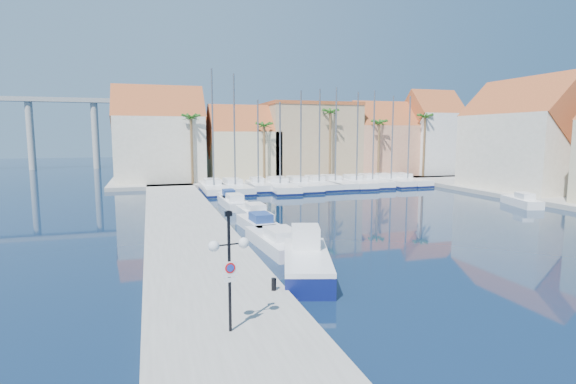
% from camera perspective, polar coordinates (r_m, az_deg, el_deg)
% --- Properties ---
extents(ground, '(260.00, 260.00, 0.00)m').
position_cam_1_polar(ground, '(23.76, 12.95, -10.40)').
color(ground, black).
rests_on(ground, ground).
extents(quay_west, '(6.00, 77.00, 0.50)m').
position_cam_1_polar(quay_west, '(33.82, -12.60, -4.62)').
color(quay_west, gray).
rests_on(quay_west, ground).
extents(shore_north, '(54.00, 16.00, 0.50)m').
position_cam_1_polar(shore_north, '(71.19, 0.48, 1.80)').
color(shore_north, gray).
rests_on(shore_north, ground).
extents(lamp_post, '(1.41, 0.53, 4.17)m').
position_cam_1_polar(lamp_post, '(15.23, -7.48, -7.68)').
color(lamp_post, black).
rests_on(lamp_post, quay_west).
extents(bollard, '(0.21, 0.21, 0.54)m').
position_cam_1_polar(bollard, '(19.69, -1.81, -11.63)').
color(bollard, black).
rests_on(bollard, quay_west).
extents(fishing_boat, '(4.05, 7.05, 2.34)m').
position_cam_1_polar(fishing_boat, '(23.06, 2.36, -8.74)').
color(fishing_boat, '#0D1650').
rests_on(fishing_boat, ground).
extents(motorboat_west_0, '(2.69, 7.14, 1.40)m').
position_cam_1_polar(motorboat_west_0, '(28.42, -1.31, -6.19)').
color(motorboat_west_0, white).
rests_on(motorboat_west_0, ground).
extents(motorboat_west_1, '(2.28, 5.99, 1.40)m').
position_cam_1_polar(motorboat_west_1, '(33.70, -3.72, -4.05)').
color(motorboat_west_1, white).
rests_on(motorboat_west_1, ground).
extents(motorboat_west_2, '(2.08, 5.95, 1.40)m').
position_cam_1_polar(motorboat_west_2, '(38.25, -4.32, -2.68)').
color(motorboat_west_2, white).
rests_on(motorboat_west_2, ground).
extents(motorboat_west_3, '(2.15, 6.27, 1.40)m').
position_cam_1_polar(motorboat_west_3, '(44.40, -6.90, -1.31)').
color(motorboat_west_3, white).
rests_on(motorboat_west_3, ground).
extents(motorboat_west_4, '(1.71, 5.14, 1.40)m').
position_cam_1_polar(motorboat_west_4, '(47.98, -7.61, -0.67)').
color(motorboat_west_4, white).
rests_on(motorboat_west_4, ground).
extents(motorboat_east_1, '(3.08, 5.52, 1.40)m').
position_cam_1_polar(motorboat_east_1, '(50.61, 27.57, -1.03)').
color(motorboat_east_1, white).
rests_on(motorboat_east_1, ground).
extents(sailboat_0, '(2.93, 10.69, 14.84)m').
position_cam_1_polar(sailboat_0, '(56.02, -9.46, 0.55)').
color(sailboat_0, white).
rests_on(sailboat_0, ground).
extents(sailboat_1, '(3.34, 10.65, 14.34)m').
position_cam_1_polar(sailboat_1, '(56.30, -6.85, 0.62)').
color(sailboat_1, white).
rests_on(sailboat_1, ground).
extents(sailboat_2, '(2.59, 8.33, 11.42)m').
position_cam_1_polar(sailboat_2, '(57.81, -3.87, 0.84)').
color(sailboat_2, white).
rests_on(sailboat_2, ground).
extents(sailboat_3, '(3.96, 12.18, 11.11)m').
position_cam_1_polar(sailboat_3, '(57.43, -1.15, 0.76)').
color(sailboat_3, white).
rests_on(sailboat_3, ground).
extents(sailboat_4, '(2.97, 10.93, 12.59)m').
position_cam_1_polar(sailboat_4, '(58.48, 1.42, 0.90)').
color(sailboat_4, white).
rests_on(sailboat_4, ground).
extents(sailboat_5, '(2.96, 10.19, 12.93)m').
position_cam_1_polar(sailboat_5, '(59.79, 3.76, 1.04)').
color(sailboat_5, white).
rests_on(sailboat_5, ground).
extents(sailboat_6, '(2.76, 10.37, 13.20)m').
position_cam_1_polar(sailboat_6, '(60.93, 5.80, 1.14)').
color(sailboat_6, white).
rests_on(sailboat_6, ground).
extents(sailboat_7, '(3.09, 9.91, 12.67)m').
position_cam_1_polar(sailboat_7, '(61.63, 8.49, 1.17)').
color(sailboat_7, white).
rests_on(sailboat_7, ground).
extents(sailboat_8, '(3.15, 10.01, 12.94)m').
position_cam_1_polar(sailboat_8, '(63.37, 10.47, 1.30)').
color(sailboat_8, white).
rests_on(sailboat_8, ground).
extents(sailboat_9, '(3.04, 9.65, 12.34)m').
position_cam_1_polar(sailboat_9, '(64.60, 12.68, 1.35)').
color(sailboat_9, white).
rests_on(sailboat_9, ground).
extents(sailboat_10, '(2.98, 9.73, 12.36)m').
position_cam_1_polar(sailboat_10, '(65.97, 14.66, 1.41)').
color(sailboat_10, white).
rests_on(sailboat_10, ground).
extents(building_0, '(12.30, 9.00, 13.50)m').
position_cam_1_polar(building_0, '(66.52, -16.00, 6.54)').
color(building_0, beige).
rests_on(building_0, shore_north).
extents(building_1, '(10.30, 8.00, 11.00)m').
position_cam_1_polar(building_1, '(67.89, -5.73, 5.76)').
color(building_1, beige).
rests_on(building_1, shore_north).
extents(building_2, '(14.20, 10.20, 11.50)m').
position_cam_1_polar(building_2, '(71.82, 2.78, 6.65)').
color(building_2, tan).
rests_on(building_2, shore_north).
extents(building_3, '(10.30, 8.00, 12.00)m').
position_cam_1_polar(building_3, '(75.88, 11.64, 6.24)').
color(building_3, tan).
rests_on(building_3, shore_north).
extents(building_4, '(8.30, 8.00, 14.00)m').
position_cam_1_polar(building_4, '(79.76, 17.73, 6.89)').
color(building_4, silver).
rests_on(building_4, shore_north).
extents(building_6, '(9.00, 14.30, 13.50)m').
position_cam_1_polar(building_6, '(61.53, 27.97, 5.92)').
color(building_6, beige).
rests_on(building_6, shore_east).
extents(palm_0, '(2.60, 2.60, 10.15)m').
position_cam_1_polar(palm_0, '(61.78, -12.22, 8.99)').
color(palm_0, brown).
rests_on(palm_0, shore_north).
extents(palm_1, '(2.60, 2.60, 9.15)m').
position_cam_1_polar(palm_1, '(63.44, -3.07, 8.24)').
color(palm_1, brown).
rests_on(palm_1, shore_north).
extents(palm_2, '(2.60, 2.60, 11.15)m').
position_cam_1_polar(palm_2, '(66.64, 5.41, 9.80)').
color(palm_2, brown).
rests_on(palm_2, shore_north).
extents(palm_3, '(2.60, 2.60, 9.65)m').
position_cam_1_polar(palm_3, '(70.06, 11.52, 8.41)').
color(palm_3, brown).
rests_on(palm_3, shore_north).
extents(palm_4, '(2.60, 2.60, 10.65)m').
position_cam_1_polar(palm_4, '(74.24, 17.03, 8.90)').
color(palm_4, brown).
rests_on(palm_4, shore_north).
extents(viaduct, '(48.00, 2.20, 14.45)m').
position_cam_1_polar(viaduct, '(105.22, -32.72, 7.90)').
color(viaduct, '#9E9E99').
rests_on(viaduct, ground).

